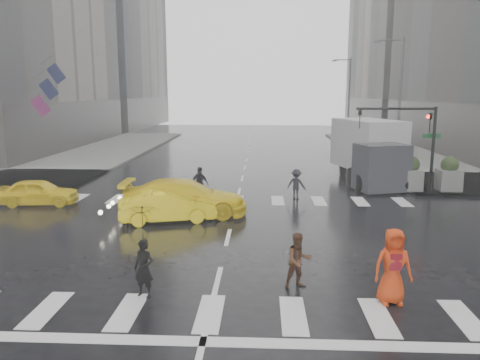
# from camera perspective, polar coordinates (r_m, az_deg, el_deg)

# --- Properties ---
(ground) EXTENTS (120.00, 120.00, 0.00)m
(ground) POSITION_cam_1_polar(r_m,az_deg,el_deg) (17.23, -1.47, -6.99)
(ground) COLOR black
(ground) RESTS_ON ground
(building_ne_far) EXTENTS (26.05, 26.05, 36.00)m
(building_ne_far) POSITION_cam_1_polar(r_m,az_deg,el_deg) (78.31, 24.77, 17.82)
(building_ne_far) COLOR gray
(building_ne_far) RESTS_ON ground
(road_markings) EXTENTS (18.00, 48.00, 0.01)m
(road_markings) POSITION_cam_1_polar(r_m,az_deg,el_deg) (17.23, -1.47, -6.97)
(road_markings) COLOR silver
(road_markings) RESTS_ON ground
(traffic_signal_pole) EXTENTS (4.45, 0.42, 4.50)m
(traffic_signal_pole) POSITION_cam_1_polar(r_m,az_deg,el_deg) (25.67, 20.49, 5.50)
(traffic_signal_pole) COLOR black
(traffic_signal_pole) RESTS_ON ground
(street_lamp_near) EXTENTS (2.15, 0.22, 9.00)m
(street_lamp_near) POSITION_cam_1_polar(r_m,az_deg,el_deg) (35.70, 18.70, 9.66)
(street_lamp_near) COLOR #59595B
(street_lamp_near) RESTS_ON ground
(street_lamp_far) EXTENTS (2.15, 0.22, 9.00)m
(street_lamp_far) POSITION_cam_1_polar(r_m,az_deg,el_deg) (55.23, 13.02, 10.09)
(street_lamp_far) COLOR #59595B
(street_lamp_far) RESTS_ON ground
(planter_west) EXTENTS (1.10, 1.10, 1.80)m
(planter_west) POSITION_cam_1_polar(r_m,az_deg,el_deg) (25.60, 15.75, 0.71)
(planter_west) COLOR slate
(planter_west) RESTS_ON ground
(planter_mid) EXTENTS (1.10, 1.10, 1.80)m
(planter_mid) POSITION_cam_1_polar(r_m,az_deg,el_deg) (26.12, 20.03, 0.66)
(planter_mid) COLOR slate
(planter_mid) RESTS_ON ground
(planter_east) EXTENTS (1.10, 1.10, 1.80)m
(planter_east) POSITION_cam_1_polar(r_m,az_deg,el_deg) (26.79, 24.12, 0.61)
(planter_east) COLOR slate
(planter_east) RESTS_ON ground
(flag_cluster) EXTENTS (2.87, 3.06, 4.69)m
(flag_cluster) POSITION_cam_1_polar(r_m,az_deg,el_deg) (38.51, -22.69, 10.46)
(flag_cluster) COLOR #59595B
(flag_cluster) RESTS_ON ground
(pedestrian_black) EXTENTS (1.23, 1.24, 2.43)m
(pedestrian_black) POSITION_cam_1_polar(r_m,az_deg,el_deg) (12.18, -11.80, -6.59)
(pedestrian_black) COLOR black
(pedestrian_black) RESTS_ON ground
(pedestrian_brown) EXTENTS (0.89, 0.79, 1.53)m
(pedestrian_brown) POSITION_cam_1_polar(r_m,az_deg,el_deg) (12.85, 7.15, -9.72)
(pedestrian_brown) COLOR #4A2A1A
(pedestrian_brown) RESTS_ON ground
(pedestrian_orange) EXTENTS (0.98, 0.67, 1.93)m
(pedestrian_orange) POSITION_cam_1_polar(r_m,az_deg,el_deg) (12.40, 18.14, -9.96)
(pedestrian_orange) COLOR red
(pedestrian_orange) RESTS_ON ground
(pedestrian_far_a) EXTENTS (1.14, 0.98, 1.66)m
(pedestrian_far_a) POSITION_cam_1_polar(r_m,az_deg,el_deg) (22.89, -4.89, -0.45)
(pedestrian_far_a) COLOR black
(pedestrian_far_a) RESTS_ON ground
(pedestrian_far_b) EXTENTS (1.11, 0.90, 1.50)m
(pedestrian_far_b) POSITION_cam_1_polar(r_m,az_deg,el_deg) (23.26, 6.89, -0.51)
(pedestrian_far_b) COLOR black
(pedestrian_far_b) RESTS_ON ground
(taxi_front) EXTENTS (3.73, 1.79, 1.23)m
(taxi_front) POSITION_cam_1_polar(r_m,az_deg,el_deg) (23.88, -23.36, -1.36)
(taxi_front) COLOR yellow
(taxi_front) RESTS_ON ground
(taxi_mid) EXTENTS (4.14, 2.36, 1.29)m
(taxi_mid) POSITION_cam_1_polar(r_m,az_deg,el_deg) (19.33, -8.82, -3.18)
(taxi_mid) COLOR yellow
(taxi_mid) RESTS_ON ground
(taxi_rear) EXTENTS (4.79, 2.36, 1.54)m
(taxi_rear) POSITION_cam_1_polar(r_m,az_deg,el_deg) (20.22, -6.75, -2.13)
(taxi_rear) COLOR yellow
(taxi_rear) RESTS_ON ground
(box_truck) EXTENTS (2.56, 6.83, 3.63)m
(box_truck) POSITION_cam_1_polar(r_m,az_deg,el_deg) (28.07, 15.68, 3.53)
(box_truck) COLOR silver
(box_truck) RESTS_ON ground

